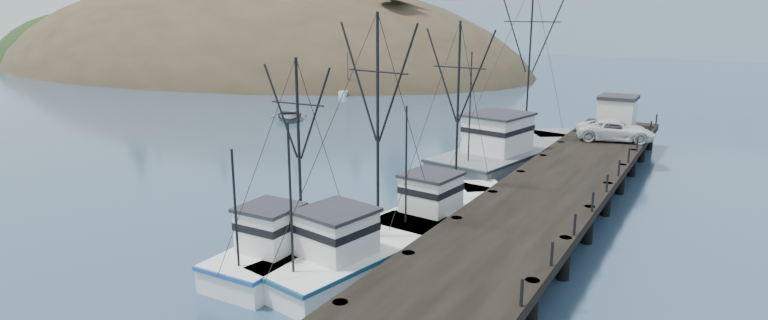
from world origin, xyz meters
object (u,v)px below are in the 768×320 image
at_px(trawler_mid, 291,248).
at_px(motorboat, 289,120).
at_px(pier, 562,182).
at_px(pickup_truck, 615,130).
at_px(work_vessel, 513,154).
at_px(trawler_far, 445,210).
at_px(trawler_near, 362,251).
at_px(pier_shed, 617,112).

distance_m(trawler_mid, motorboat, 39.76).
bearing_deg(pier, pickup_truck, 86.17).
bearing_deg(pier, work_vessel, 126.17).
bearing_deg(motorboat, trawler_far, -77.11).
height_order(pier, work_vessel, work_vessel).
relative_size(trawler_near, trawler_mid, 1.20).
bearing_deg(pier, motorboat, 154.60).
bearing_deg(trawler_far, pier, 50.56).
xyz_separation_m(trawler_far, work_vessel, (-0.57, 13.60, 0.41)).
bearing_deg(trawler_near, work_vessel, 89.21).
distance_m(trawler_mid, pickup_truck, 29.13).
bearing_deg(trawler_near, pickup_truck, 75.64).
relative_size(work_vessel, pier_shed, 5.48).
bearing_deg(work_vessel, pier, -53.83).
relative_size(pier, trawler_far, 3.81).
bearing_deg(trawler_mid, pier, 58.69).
bearing_deg(pier_shed, trawler_near, -100.54).
relative_size(pier, trawler_mid, 4.39).
relative_size(trawler_far, work_vessel, 0.66).
xyz_separation_m(trawler_near, work_vessel, (0.29, 21.02, 0.41)).
xyz_separation_m(pier, trawler_near, (-5.82, -13.45, -0.87)).
bearing_deg(pier, trawler_mid, -121.31).
bearing_deg(motorboat, trawler_mid, -90.79).
height_order(pier, trawler_mid, trawler_mid).
relative_size(trawler_far, pickup_truck, 2.02).
height_order(pier_shed, pickup_truck, pier_shed).
height_order(trawler_mid, pickup_truck, trawler_mid).
height_order(pier_shed, motorboat, pier_shed).
xyz_separation_m(pier, trawler_far, (-4.96, -6.03, -0.87)).
bearing_deg(trawler_mid, pickup_truck, 70.23).
bearing_deg(trawler_far, trawler_near, -96.64).
height_order(trawler_near, pickup_truck, trawler_near).
xyz_separation_m(trawler_near, pier_shed, (5.85, 31.45, 2.60)).
xyz_separation_m(trawler_near, motorboat, (-28.16, 29.58, -0.82)).
bearing_deg(trawler_mid, trawler_near, 22.81).
distance_m(pier, pier_shed, 18.08).
bearing_deg(trawler_far, motorboat, 142.64).
height_order(work_vessel, motorboat, work_vessel).
height_order(pier, pickup_truck, pickup_truck).
height_order(pickup_truck, motorboat, pickup_truck).
bearing_deg(pier, trawler_near, -113.41).
xyz_separation_m(trawler_far, pier_shed, (4.99, 24.03, 2.60)).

